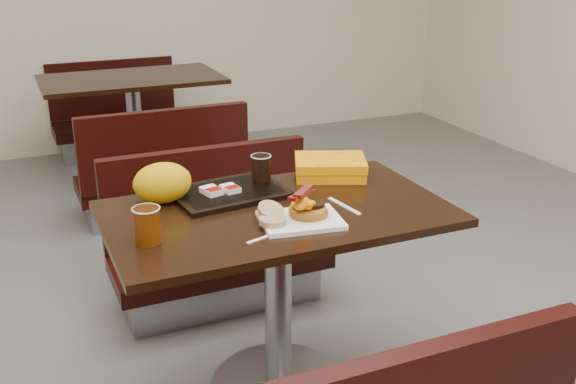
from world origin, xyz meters
name	(u,v)px	position (x,y,z in m)	size (l,w,h in m)	color
table_near	(278,303)	(0.00, 0.00, 0.38)	(1.20, 0.70, 0.75)	black
bench_near_n	(220,235)	(0.00, 0.70, 0.36)	(1.00, 0.46, 0.72)	black
table_far	(136,130)	(0.00, 2.60, 0.38)	(1.20, 0.70, 0.75)	black
bench_far_s	(159,161)	(0.00, 1.90, 0.36)	(1.00, 0.46, 0.72)	black
bench_far_n	(118,110)	(0.00, 3.30, 0.36)	(1.00, 0.46, 0.72)	black
platter	(301,220)	(0.03, -0.14, 0.76)	(0.27, 0.21, 0.02)	white
pancake_stack	(309,211)	(0.06, -0.12, 0.78)	(0.13, 0.13, 0.03)	#9D4D1A
sausage_patty	(313,204)	(0.08, -0.11, 0.80)	(0.08, 0.08, 0.01)	black
scrambled_eggs	(303,204)	(0.04, -0.13, 0.82)	(0.09, 0.08, 0.05)	orange
bacon_strips	(302,194)	(0.04, -0.12, 0.85)	(0.17, 0.07, 0.01)	#400405
muffin_bottom	(273,221)	(-0.08, -0.14, 0.78)	(0.09, 0.09, 0.02)	tan
muffin_top	(271,211)	(-0.06, -0.08, 0.79)	(0.09, 0.09, 0.02)	tan
coffee_cup_near	(147,225)	(-0.48, -0.09, 0.81)	(0.08, 0.08, 0.12)	#8D3C05
fork	(258,240)	(-0.16, -0.21, 0.75)	(0.12, 0.02, 0.00)	white
knife	(344,206)	(0.23, -0.07, 0.75)	(0.18, 0.02, 0.00)	white
condiment_syrup	(271,215)	(-0.05, -0.05, 0.76)	(0.04, 0.03, 0.01)	#A23306
condiment_ketchup	(235,204)	(-0.13, 0.10, 0.76)	(0.04, 0.03, 0.01)	#8C0504
tray	(229,193)	(-0.11, 0.20, 0.76)	(0.41, 0.29, 0.02)	black
hashbrown_sleeve_left	(211,191)	(-0.18, 0.20, 0.78)	(0.06, 0.08, 0.02)	silver
hashbrown_sleeve_right	(230,189)	(-0.11, 0.19, 0.78)	(0.05, 0.07, 0.02)	silver
coffee_cup_far	(261,168)	(0.04, 0.26, 0.82)	(0.07, 0.07, 0.10)	black
clamshell	(330,167)	(0.33, 0.25, 0.79)	(0.28, 0.21, 0.08)	orange
paper_bag	(162,183)	(-0.35, 0.23, 0.82)	(0.21, 0.16, 0.15)	#D09E06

